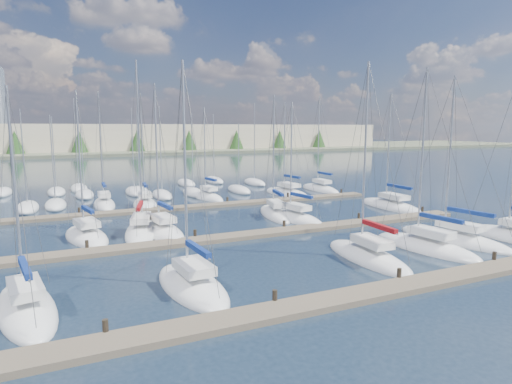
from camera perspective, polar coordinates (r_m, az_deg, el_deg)
name	(u,v)px	position (r m, az deg, el deg)	size (l,w,h in m)	color
ground	(147,179)	(76.81, -14.32, 1.71)	(400.00, 400.00, 0.00)	#202F40
dock_near	(351,297)	(23.33, 12.59, -13.47)	(44.00, 1.93, 1.10)	#6B5E4C
dock_mid	(246,235)	(34.94, -1.37, -5.80)	(44.00, 1.93, 1.10)	#6B5E4C
dock_far	(196,207)	(47.85, -7.94, -1.95)	(44.00, 1.93, 1.10)	#6B5E4C
sailboat_o	(145,204)	(50.29, -14.58, -1.58)	(3.14, 7.23, 13.35)	white
sailboat_k	(275,214)	(43.23, 2.54, -2.96)	(3.93, 8.64, 12.79)	white
sailboat_c	(192,285)	(24.49, -8.54, -12.20)	(3.56, 8.04, 13.11)	white
sailboat_e	(426,247)	(33.95, 21.67, -6.80)	(3.99, 9.02, 13.79)	white
sailboat_l	(295,218)	(41.50, 5.17, -3.49)	(3.78, 8.13, 11.98)	white
sailboat_j	(162,231)	(37.13, -12.45, -5.09)	(3.62, 8.06, 13.17)	white
sailboat_d	(368,257)	(30.19, 14.65, -8.35)	(2.99, 8.57, 13.83)	white
sailboat_i	(142,230)	(37.71, -14.96, -4.96)	(4.85, 9.70, 15.08)	white
sailboat_b	(26,308)	(24.14, -28.30, -13.50)	(3.89, 8.57, 11.51)	white
sailboat_n	(104,204)	(51.82, -19.56, -1.51)	(2.37, 7.50, 13.59)	white
sailboat_m	(391,206)	(49.93, 17.53, -1.81)	(3.29, 9.77, 13.30)	white
sailboat_f	(453,239)	(37.16, 24.84, -5.69)	(4.13, 9.82, 13.48)	white
sailboat_p	(208,197)	(54.05, -6.46, -0.67)	(3.42, 7.23, 12.04)	white
sailboat_r	(320,189)	(61.50, 8.56, 0.41)	(2.56, 8.56, 13.96)	white
sailboat_h	(86,236)	(37.09, -21.68, -5.53)	(4.17, 7.74, 12.48)	white
sailboat_q	(287,193)	(57.16, 4.16, -0.15)	(4.04, 9.25, 12.89)	white
distant_boats	(136,191)	(60.18, -15.66, 0.11)	(36.93, 20.75, 13.30)	#9EA0A5
shoreline	(60,132)	(164.92, -24.62, 7.33)	(400.00, 60.00, 38.00)	#666B51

